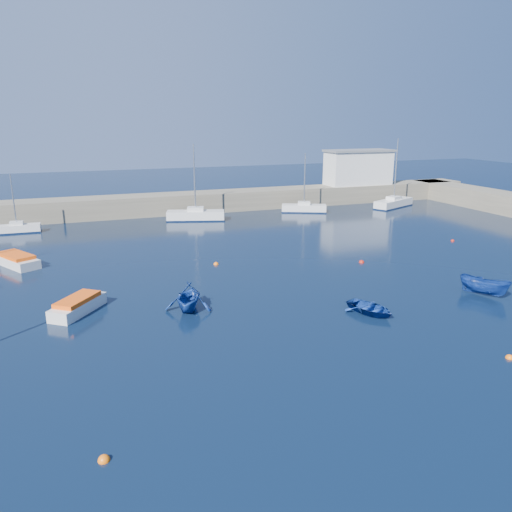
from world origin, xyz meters
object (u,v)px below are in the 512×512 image
object	(u,v)px
motorboat_1	(78,305)
dinghy_center	(370,308)
sailboat_6	(196,215)
dinghy_left	(189,297)
sailboat_5	(17,228)
harbor_office	(358,168)
motorboat_2	(16,260)
sailboat_7	(304,208)
sailboat_8	(394,203)
dinghy_right	(484,286)

from	to	relation	value
motorboat_1	dinghy_center	size ratio (longest dim) A/B	1.29
sailboat_6	dinghy_left	xyz separation A→B (m)	(-7.80, -29.92, 0.27)
sailboat_5	harbor_office	bearing A→B (deg)	-80.74
motorboat_2	dinghy_center	distance (m)	30.57
sailboat_7	sailboat_8	world-z (taller)	sailboat_8
dinghy_right	dinghy_center	bearing A→B (deg)	154.53
sailboat_8	motorboat_1	xyz separation A→B (m)	(-44.07, -27.32, -0.13)
sailboat_5	sailboat_8	size ratio (longest dim) A/B	0.68
sailboat_5	dinghy_center	world-z (taller)	sailboat_5
motorboat_1	harbor_office	bearing A→B (deg)	76.30
sailboat_7	dinghy_right	world-z (taller)	sailboat_7
sailboat_5	sailboat_8	distance (m)	49.87
harbor_office	dinghy_right	xyz separation A→B (m)	(-14.18, -40.60, -4.41)
harbor_office	dinghy_center	bearing A→B (deg)	-120.37
dinghy_right	sailboat_7	bearing A→B (deg)	59.90
sailboat_7	sailboat_5	bearing A→B (deg)	115.58
harbor_office	sailboat_6	bearing A→B (deg)	-167.41
sailboat_6	motorboat_2	world-z (taller)	sailboat_6
dinghy_left	motorboat_1	bearing A→B (deg)	-173.59
sailboat_5	sailboat_8	world-z (taller)	sailboat_8
motorboat_1	dinghy_left	world-z (taller)	dinghy_left
sailboat_6	dinghy_left	size ratio (longest dim) A/B	2.63
sailboat_8	dinghy_center	xyz separation A→B (m)	(-26.03, -34.19, -0.27)
sailboat_6	sailboat_8	size ratio (longest dim) A/B	0.97
motorboat_2	dinghy_center	xyz separation A→B (m)	(22.81, -20.35, -0.15)
sailboat_6	motorboat_1	distance (m)	31.48
sailboat_8	motorboat_2	xyz separation A→B (m)	(-48.84, -13.83, -0.13)
harbor_office	dinghy_left	bearing A→B (deg)	-134.15
motorboat_2	dinghy_center	size ratio (longest dim) A/B	1.59
harbor_office	sailboat_5	size ratio (longest dim) A/B	1.52
sailboat_7	sailboat_8	distance (m)	14.00
dinghy_center	sailboat_5	bearing A→B (deg)	104.94
motorboat_2	sailboat_5	bearing A→B (deg)	63.82
sailboat_6	motorboat_2	xyz separation A→B (m)	(-19.55, -14.32, -0.17)
sailboat_5	dinghy_left	distance (m)	32.43
sailboat_6	motorboat_2	distance (m)	24.23
dinghy_center	dinghy_right	xyz separation A→B (m)	(9.69, 0.13, 0.34)
sailboat_7	sailboat_8	xyz separation A→B (m)	(13.98, -0.89, 0.04)
sailboat_6	sailboat_8	bearing A→B (deg)	-74.04
sailboat_6	sailboat_7	distance (m)	15.32
harbor_office	motorboat_1	size ratio (longest dim) A/B	2.28
harbor_office	dinghy_center	xyz separation A→B (m)	(-23.86, -40.73, -4.75)
dinghy_center	dinghy_left	world-z (taller)	dinghy_left
dinghy_center	harbor_office	bearing A→B (deg)	39.97
harbor_office	sailboat_7	world-z (taller)	sailboat_7
harbor_office	sailboat_6	size ratio (longest dim) A/B	1.06
sailboat_6	sailboat_8	world-z (taller)	sailboat_8
motorboat_1	sailboat_7	bearing A→B (deg)	80.50
harbor_office	motorboat_1	xyz separation A→B (m)	(-41.90, -33.86, -4.60)
sailboat_5	motorboat_1	xyz separation A→B (m)	(5.80, -27.69, -0.03)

